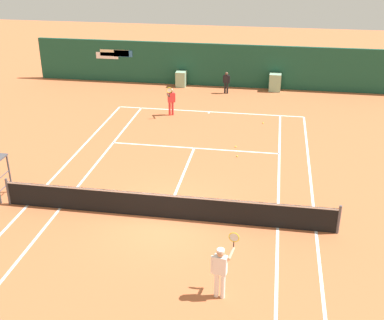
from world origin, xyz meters
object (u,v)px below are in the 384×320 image
at_px(ball_kid_centre_post, 226,81).
at_px(tennis_ball_mid_court, 236,147).
at_px(tennis_ball_by_sideline, 237,156).
at_px(player_near_side, 221,268).
at_px(tennis_ball_near_service_line, 263,123).
at_px(player_on_baseline, 171,99).

height_order(ball_kid_centre_post, tennis_ball_mid_court, ball_kid_centre_post).
relative_size(ball_kid_centre_post, tennis_ball_by_sideline, 20.30).
relative_size(player_near_side, tennis_ball_mid_court, 27.09).
relative_size(tennis_ball_mid_court, tennis_ball_near_service_line, 1.00).
bearing_deg(tennis_ball_near_service_line, tennis_ball_by_sideline, -102.41).
bearing_deg(player_near_side, ball_kid_centre_post, 104.36).
xyz_separation_m(tennis_ball_by_sideline, tennis_ball_mid_court, (-0.16, 1.08, 0.00)).
bearing_deg(ball_kid_centre_post, tennis_ball_near_service_line, 123.99).
bearing_deg(ball_kid_centre_post, tennis_ball_by_sideline, 106.64).
xyz_separation_m(player_on_baseline, player_near_side, (4.45, -14.65, 0.05)).
relative_size(player_near_side, ball_kid_centre_post, 1.33).
distance_m(player_near_side, ball_kid_centre_post, 19.36).
height_order(tennis_ball_by_sideline, tennis_ball_mid_court, same).
xyz_separation_m(player_near_side, tennis_ball_near_service_line, (0.67, 14.16, -0.94)).
xyz_separation_m(ball_kid_centre_post, tennis_ball_mid_court, (1.37, -8.58, -0.76)).
height_order(player_on_baseline, tennis_ball_by_sideline, player_on_baseline).
bearing_deg(tennis_ball_near_service_line, player_on_baseline, 174.56).
relative_size(player_on_baseline, tennis_ball_near_service_line, 25.91).
bearing_deg(tennis_ball_by_sideline, player_on_baseline, 129.27).
distance_m(player_on_baseline, ball_kid_centre_post, 5.30).
xyz_separation_m(player_on_baseline, tennis_ball_mid_court, (3.96, -3.96, -0.89)).
height_order(player_near_side, tennis_ball_mid_court, player_near_side).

